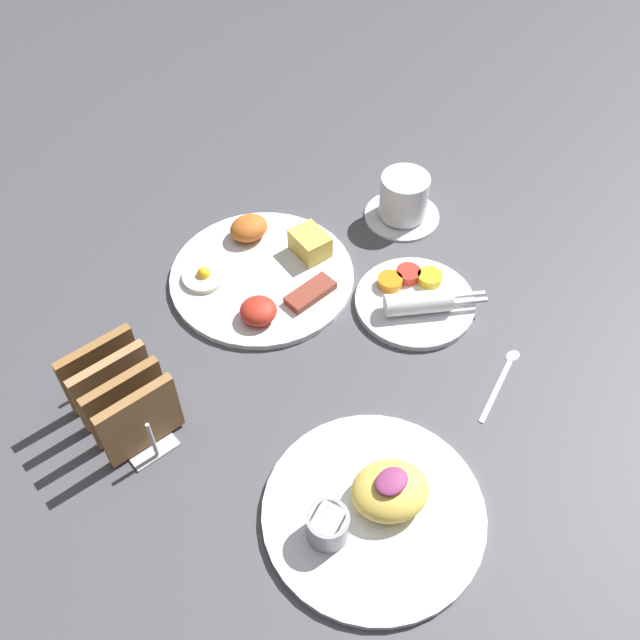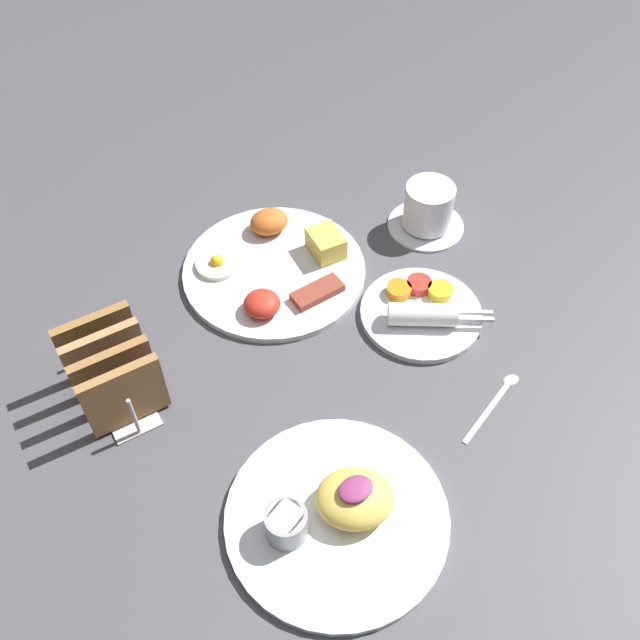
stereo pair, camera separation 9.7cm
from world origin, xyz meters
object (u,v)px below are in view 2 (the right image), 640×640
(plate_condiments, at_px, (421,310))
(toast_rack, at_px, (112,371))
(plate_breakfast, at_px, (276,266))
(coffee_cup, at_px, (428,209))
(plate_foreground, at_px, (337,513))

(plate_condiments, xyz_separation_m, toast_rack, (-0.41, 0.09, 0.04))
(plate_breakfast, xyz_separation_m, plate_condiments, (0.13, -0.18, 0.00))
(plate_breakfast, bearing_deg, plate_condiments, -53.26)
(toast_rack, distance_m, coffee_cup, 0.53)
(plate_breakfast, height_order, plate_condiments, plate_breakfast)
(toast_rack, bearing_deg, plate_breakfast, 18.00)
(coffee_cup, bearing_deg, plate_condiments, -128.29)
(plate_breakfast, distance_m, coffee_cup, 0.25)
(plate_condiments, distance_m, toast_rack, 0.42)
(plate_condiments, relative_size, plate_foreground, 0.67)
(plate_condiments, xyz_separation_m, plate_foreground, (-0.26, -0.20, 0.00))
(plate_condiments, distance_m, plate_foreground, 0.33)
(plate_foreground, bearing_deg, toast_rack, 117.72)
(plate_condiments, height_order, plate_foreground, plate_foreground)
(plate_condiments, bearing_deg, plate_breakfast, 126.74)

